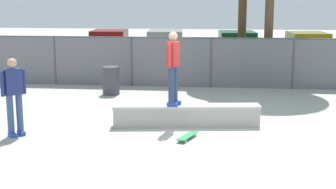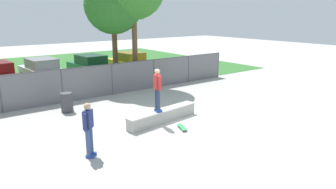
{
  "view_description": "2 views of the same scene",
  "coord_description": "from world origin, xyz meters",
  "px_view_note": "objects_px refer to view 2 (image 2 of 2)",
  "views": [
    {
      "loc": [
        0.34,
        -11.3,
        3.15
      ],
      "look_at": [
        -0.93,
        0.41,
        0.83
      ],
      "focal_mm": 52.19,
      "sensor_mm": 36.0,
      "label": 1
    },
    {
      "loc": [
        -8.01,
        -9.76,
        4.52
      ],
      "look_at": [
        0.04,
        0.86,
        1.07
      ],
      "focal_mm": 33.34,
      "sensor_mm": 36.0,
      "label": 2
    }
  ],
  "objects_px": {
    "car_yellow": "(129,63)",
    "trash_bin": "(67,102)",
    "concrete_ledge": "(163,116)",
    "tree_near_left": "(113,5)",
    "car_white": "(42,70)",
    "skateboarder": "(157,88)",
    "car_green": "(91,66)",
    "bystander": "(89,127)",
    "skateboard": "(182,127)"
  },
  "relations": [
    {
      "from": "skateboard",
      "to": "car_yellow",
      "type": "xyz_separation_m",
      "value": [
        4.58,
        11.96,
        0.77
      ]
    },
    {
      "from": "skateboard",
      "to": "tree_near_left",
      "type": "xyz_separation_m",
      "value": [
        1.51,
        8.4,
        4.95
      ]
    },
    {
      "from": "tree_near_left",
      "to": "trash_bin",
      "type": "relative_size",
      "value": 7.29
    },
    {
      "from": "bystander",
      "to": "skateboarder",
      "type": "bearing_deg",
      "value": 18.85
    },
    {
      "from": "tree_near_left",
      "to": "car_green",
      "type": "relative_size",
      "value": 1.57
    },
    {
      "from": "skateboarder",
      "to": "car_yellow",
      "type": "relative_size",
      "value": 0.42
    },
    {
      "from": "concrete_ledge",
      "to": "skateboard",
      "type": "distance_m",
      "value": 1.19
    },
    {
      "from": "bystander",
      "to": "trash_bin",
      "type": "relative_size",
      "value": 1.95
    },
    {
      "from": "tree_near_left",
      "to": "car_green",
      "type": "xyz_separation_m",
      "value": [
        -0.06,
        3.79,
        -4.18
      ]
    },
    {
      "from": "skateboard",
      "to": "bystander",
      "type": "height_order",
      "value": "bystander"
    },
    {
      "from": "car_white",
      "to": "trash_bin",
      "type": "height_order",
      "value": "car_white"
    },
    {
      "from": "car_green",
      "to": "trash_bin",
      "type": "height_order",
      "value": "car_green"
    },
    {
      "from": "bystander",
      "to": "trash_bin",
      "type": "xyz_separation_m",
      "value": [
        1.1,
        5.16,
        -0.54
      ]
    },
    {
      "from": "car_yellow",
      "to": "trash_bin",
      "type": "xyz_separation_m",
      "value": [
        -7.47,
        -6.93,
        -0.37
      ]
    },
    {
      "from": "skateboarder",
      "to": "car_green",
      "type": "height_order",
      "value": "skateboarder"
    },
    {
      "from": "skateboard",
      "to": "car_white",
      "type": "xyz_separation_m",
      "value": [
        -1.91,
        12.46,
        0.77
      ]
    },
    {
      "from": "car_white",
      "to": "car_yellow",
      "type": "xyz_separation_m",
      "value": [
        6.49,
        -0.5,
        0.0
      ]
    },
    {
      "from": "car_green",
      "to": "car_yellow",
      "type": "xyz_separation_m",
      "value": [
        3.13,
        -0.24,
        0.0
      ]
    },
    {
      "from": "concrete_ledge",
      "to": "bystander",
      "type": "xyz_separation_m",
      "value": [
        -3.89,
        -1.3,
        0.73
      ]
    },
    {
      "from": "concrete_ledge",
      "to": "car_yellow",
      "type": "xyz_separation_m",
      "value": [
        4.68,
        10.79,
        0.56
      ]
    },
    {
      "from": "tree_near_left",
      "to": "car_green",
      "type": "distance_m",
      "value": 5.65
    },
    {
      "from": "skateboarder",
      "to": "skateboard",
      "type": "relative_size",
      "value": 2.22
    },
    {
      "from": "car_green",
      "to": "car_yellow",
      "type": "bearing_deg",
      "value": -4.37
    },
    {
      "from": "tree_near_left",
      "to": "car_yellow",
      "type": "xyz_separation_m",
      "value": [
        3.07,
        3.56,
        -4.18
      ]
    },
    {
      "from": "concrete_ledge",
      "to": "tree_near_left",
      "type": "bearing_deg",
      "value": 77.41
    },
    {
      "from": "concrete_ledge",
      "to": "skateboard",
      "type": "height_order",
      "value": "concrete_ledge"
    },
    {
      "from": "car_white",
      "to": "car_green",
      "type": "bearing_deg",
      "value": -4.4
    },
    {
      "from": "tree_near_left",
      "to": "car_white",
      "type": "height_order",
      "value": "tree_near_left"
    },
    {
      "from": "skateboard",
      "to": "car_yellow",
      "type": "distance_m",
      "value": 12.83
    },
    {
      "from": "skateboarder",
      "to": "car_yellow",
      "type": "bearing_deg",
      "value": 65.26
    },
    {
      "from": "tree_near_left",
      "to": "bystander",
      "type": "height_order",
      "value": "tree_near_left"
    },
    {
      "from": "skateboarder",
      "to": "car_green",
      "type": "distance_m",
      "value": 11.29
    },
    {
      "from": "car_white",
      "to": "car_yellow",
      "type": "distance_m",
      "value": 6.51
    },
    {
      "from": "skateboarder",
      "to": "car_white",
      "type": "bearing_deg",
      "value": 97.41
    },
    {
      "from": "tree_near_left",
      "to": "trash_bin",
      "type": "bearing_deg",
      "value": -142.58
    },
    {
      "from": "skateboarder",
      "to": "concrete_ledge",
      "type": "bearing_deg",
      "value": 13.88
    },
    {
      "from": "tree_near_left",
      "to": "concrete_ledge",
      "type": "bearing_deg",
      "value": -102.59
    },
    {
      "from": "skateboarder",
      "to": "skateboard",
      "type": "xyz_separation_m",
      "value": [
        0.43,
        -1.08,
        -1.48
      ]
    },
    {
      "from": "tree_near_left",
      "to": "bystander",
      "type": "bearing_deg",
      "value": -122.84
    },
    {
      "from": "car_yellow",
      "to": "car_white",
      "type": "bearing_deg",
      "value": 175.62
    },
    {
      "from": "skateboard",
      "to": "car_green",
      "type": "relative_size",
      "value": 0.19
    },
    {
      "from": "skateboarder",
      "to": "skateboard",
      "type": "bearing_deg",
      "value": -68.18
    },
    {
      "from": "car_white",
      "to": "bystander",
      "type": "xyz_separation_m",
      "value": [
        -2.08,
        -12.59,
        0.17
      ]
    },
    {
      "from": "tree_near_left",
      "to": "car_yellow",
      "type": "height_order",
      "value": "tree_near_left"
    },
    {
      "from": "car_white",
      "to": "bystander",
      "type": "bearing_deg",
      "value": -99.4
    },
    {
      "from": "skateboarder",
      "to": "car_white",
      "type": "xyz_separation_m",
      "value": [
        -1.48,
        11.37,
        -0.71
      ]
    },
    {
      "from": "skateboard",
      "to": "car_white",
      "type": "bearing_deg",
      "value": 98.73
    },
    {
      "from": "car_yellow",
      "to": "bystander",
      "type": "distance_m",
      "value": 14.82
    },
    {
      "from": "skateboarder",
      "to": "car_green",
      "type": "relative_size",
      "value": 0.42
    },
    {
      "from": "skateboarder",
      "to": "tree_near_left",
      "type": "bearing_deg",
      "value": 75.11
    }
  ]
}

